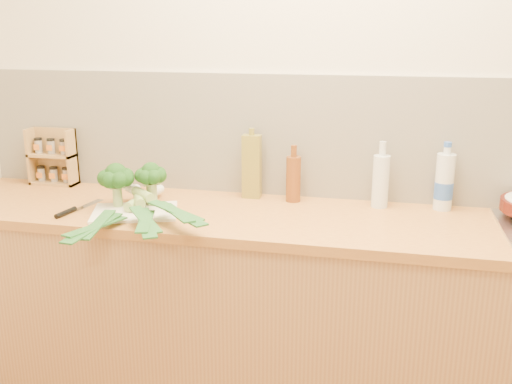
% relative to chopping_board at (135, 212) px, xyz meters
% --- Properties ---
extents(room_shell, '(3.50, 3.50, 3.50)m').
position_rel_chopping_board_xyz_m(room_shell, '(0.70, 0.40, 0.26)').
color(room_shell, beige).
rests_on(room_shell, ground).
extents(counter, '(3.20, 0.62, 0.90)m').
position_rel_chopping_board_xyz_m(counter, '(0.70, 0.11, -0.45)').
color(counter, '#AD7E48').
rests_on(counter, ground).
extents(chopping_board, '(0.40, 0.35, 0.01)m').
position_rel_chopping_board_xyz_m(chopping_board, '(0.00, 0.00, 0.00)').
color(chopping_board, silver).
rests_on(chopping_board, counter).
extents(broccoli_left, '(0.15, 0.15, 0.19)m').
position_rel_chopping_board_xyz_m(broccoli_left, '(-0.10, 0.05, 0.13)').
color(broccoli_left, '#87A15E').
rests_on(broccoli_left, chopping_board).
extents(broccoli_right, '(0.13, 0.13, 0.18)m').
position_rel_chopping_board_xyz_m(broccoli_right, '(0.04, 0.10, 0.13)').
color(broccoli_right, '#87A15E').
rests_on(broccoli_right, chopping_board).
extents(leek_front, '(0.12, 0.72, 0.04)m').
position_rel_chopping_board_xyz_m(leek_front, '(-0.01, -0.02, 0.03)').
color(leek_front, white).
rests_on(leek_front, chopping_board).
extents(leek_mid, '(0.35, 0.59, 0.04)m').
position_rel_chopping_board_xyz_m(leek_mid, '(0.05, -0.04, 0.05)').
color(leek_mid, white).
rests_on(leek_mid, chopping_board).
extents(leek_back, '(0.52, 0.47, 0.04)m').
position_rel_chopping_board_xyz_m(leek_back, '(0.08, -0.01, 0.06)').
color(leek_back, white).
rests_on(leek_back, chopping_board).
extents(chefs_knife, '(0.07, 0.29, 0.02)m').
position_rel_chopping_board_xyz_m(chefs_knife, '(-0.26, -0.05, 0.00)').
color(chefs_knife, silver).
rests_on(chefs_knife, counter).
extents(spice_rack, '(0.23, 0.09, 0.27)m').
position_rel_chopping_board_xyz_m(spice_rack, '(-0.57, 0.35, 0.11)').
color(spice_rack, '#B0894B').
rests_on(spice_rack, counter).
extents(oil_tin, '(0.08, 0.05, 0.31)m').
position_rel_chopping_board_xyz_m(oil_tin, '(0.42, 0.33, 0.14)').
color(oil_tin, olive).
rests_on(oil_tin, counter).
extents(glass_bottle, '(0.07, 0.07, 0.28)m').
position_rel_chopping_board_xyz_m(glass_bottle, '(0.97, 0.31, 0.11)').
color(glass_bottle, silver).
rests_on(glass_bottle, counter).
extents(amber_bottle, '(0.06, 0.06, 0.25)m').
position_rel_chopping_board_xyz_m(amber_bottle, '(0.60, 0.31, 0.10)').
color(amber_bottle, brown).
rests_on(amber_bottle, counter).
extents(water_bottle, '(0.08, 0.08, 0.27)m').
position_rel_chopping_board_xyz_m(water_bottle, '(1.23, 0.33, 0.11)').
color(water_bottle, silver).
rests_on(water_bottle, counter).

